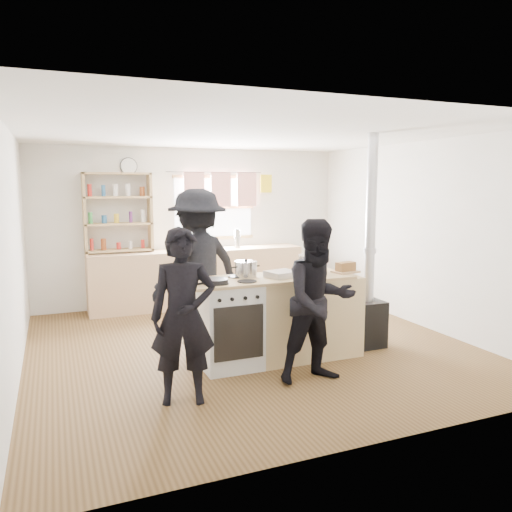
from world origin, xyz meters
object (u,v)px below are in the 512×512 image
(roast_tray, at_px, (282,274))
(stockpot_counter, at_px, (312,264))
(cooking_island, at_px, (280,318))
(bread_board, at_px, (346,268))
(person_far, at_px, (198,267))
(person_near_right, at_px, (319,301))
(stockpot_stove, at_px, (246,269))
(person_near_left, at_px, (183,316))
(skillet_greens, at_px, (215,281))
(thermos, at_px, (237,239))
(flue_heater, at_px, (368,293))

(roast_tray, distance_m, stockpot_counter, 0.46)
(cooking_island, bearing_deg, roast_tray, -95.10)
(bread_board, xyz_separation_m, person_far, (-1.45, 1.01, -0.05))
(bread_board, height_order, person_near_right, person_near_right)
(roast_tray, relative_size, stockpot_stove, 1.49)
(stockpot_counter, height_order, bread_board, stockpot_counter)
(cooking_island, distance_m, stockpot_stove, 0.66)
(stockpot_stove, distance_m, person_near_left, 1.22)
(skillet_greens, xyz_separation_m, bread_board, (1.56, 0.06, 0.02))
(stockpot_stove, distance_m, stockpot_counter, 0.79)
(roast_tray, bearing_deg, bread_board, -1.67)
(person_near_left, bearing_deg, bread_board, 31.02)
(cooking_island, distance_m, stockpot_counter, 0.72)
(cooking_island, relative_size, roast_tray, 5.43)
(skillet_greens, relative_size, stockpot_stove, 1.35)
(cooking_island, height_order, stockpot_counter, stockpot_counter)
(stockpot_counter, height_order, person_far, person_far)
(thermos, relative_size, flue_heater, 0.12)
(thermos, height_order, flue_heater, flue_heater)
(skillet_greens, xyz_separation_m, person_far, (0.11, 1.07, -0.02))
(stockpot_counter, relative_size, flue_heater, 0.12)
(stockpot_counter, height_order, flue_heater, flue_heater)
(thermos, relative_size, stockpot_stove, 1.19)
(thermos, distance_m, roast_tray, 2.86)
(cooking_island, bearing_deg, thermos, 79.42)
(person_near_right, bearing_deg, thermos, 82.87)
(person_near_left, bearing_deg, stockpot_stove, 55.76)
(cooking_island, xyz_separation_m, roast_tray, (-0.00, -0.04, 0.50))
(skillet_greens, height_order, person_far, person_far)
(cooking_island, bearing_deg, person_near_left, -151.28)
(stockpot_counter, bearing_deg, roast_tray, -163.25)
(thermos, relative_size, cooking_island, 0.15)
(thermos, bearing_deg, stockpot_stove, -108.17)
(roast_tray, xyz_separation_m, person_near_left, (-1.25, -0.64, -0.19))
(skillet_greens, distance_m, person_far, 1.07)
(roast_tray, height_order, person_near_left, person_near_left)
(stockpot_counter, xyz_separation_m, person_far, (-1.10, 0.85, -0.10))
(thermos, height_order, roast_tray, thermos)
(stockpot_counter, relative_size, bread_board, 0.98)
(stockpot_stove, xyz_separation_m, bread_board, (1.14, -0.18, -0.04))
(person_far, bearing_deg, skillet_greens, 63.34)
(person_near_right, distance_m, person_far, 1.82)
(stockpot_stove, relative_size, person_near_right, 0.15)
(stockpot_counter, bearing_deg, person_far, 142.03)
(skillet_greens, distance_m, flue_heater, 1.96)
(thermos, xyz_separation_m, roast_tray, (-0.52, -2.81, -0.08))
(skillet_greens, height_order, person_near_right, person_near_right)
(person_near_right, bearing_deg, cooking_island, 96.93)
(person_near_right, bearing_deg, flue_heater, 33.67)
(roast_tray, relative_size, bread_board, 1.17)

